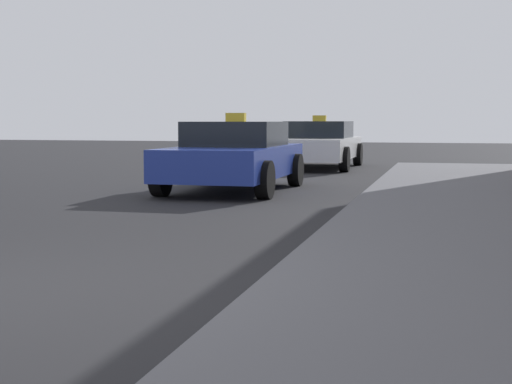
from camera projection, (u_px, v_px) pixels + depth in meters
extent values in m
cube|color=#233899|center=(233.00, 161.00, 13.79)|extent=(1.83, 4.03, 0.55)
cube|color=black|center=(236.00, 134.00, 13.93)|extent=(1.61, 1.81, 0.45)
cube|color=yellow|center=(236.00, 117.00, 13.90)|extent=(0.36, 0.14, 0.16)
cylinder|color=black|center=(265.00, 180.00, 12.34)|extent=(0.22, 0.64, 0.64)
cylinder|color=black|center=(161.00, 178.00, 12.79)|extent=(0.22, 0.64, 0.64)
cylinder|color=black|center=(295.00, 170.00, 14.83)|extent=(0.22, 0.64, 0.64)
cylinder|color=black|center=(207.00, 168.00, 15.27)|extent=(0.22, 0.64, 0.64)
cube|color=white|center=(318.00, 148.00, 20.45)|extent=(1.84, 4.54, 0.55)
cube|color=black|center=(319.00, 129.00, 20.62)|extent=(1.62, 2.04, 0.45)
cube|color=yellow|center=(319.00, 118.00, 20.59)|extent=(0.36, 0.14, 0.16)
cylinder|color=black|center=(344.00, 159.00, 18.84)|extent=(0.22, 0.64, 0.64)
cylinder|color=black|center=(273.00, 158.00, 19.29)|extent=(0.22, 0.64, 0.64)
cylinder|color=black|center=(358.00, 154.00, 21.64)|extent=(0.22, 0.64, 0.64)
cylinder|color=black|center=(295.00, 154.00, 22.10)|extent=(0.22, 0.64, 0.64)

